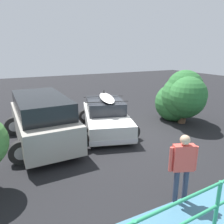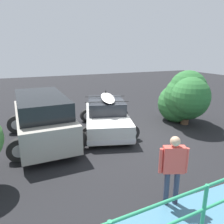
# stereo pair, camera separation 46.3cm
# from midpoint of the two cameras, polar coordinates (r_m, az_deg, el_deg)

# --- Properties ---
(ground_plane) EXTENTS (44.00, 44.00, 0.02)m
(ground_plane) POSITION_cam_midpoint_polar(r_m,az_deg,el_deg) (9.23, 5.93, -5.37)
(ground_plane) COLOR black
(ground_plane) RESTS_ON ground
(sedan_car) EXTENTS (2.96, 4.33, 1.57)m
(sedan_car) POSITION_cam_midpoint_polar(r_m,az_deg,el_deg) (9.32, -0.07, -1.02)
(sedan_car) COLOR silver
(sedan_car) RESTS_ON ground
(suv_car) EXTENTS (2.58, 4.64, 1.76)m
(suv_car) POSITION_cam_midpoint_polar(r_m,az_deg,el_deg) (8.43, -16.30, -1.42)
(suv_car) COLOR #9E998E
(suv_car) RESTS_ON ground
(person_bystander) EXTENTS (0.59, 0.34, 1.62)m
(person_bystander) POSITION_cam_midpoint_polar(r_m,az_deg,el_deg) (5.03, 18.34, -12.96)
(person_bystander) COLOR #33384C
(person_bystander) RESTS_ON ground
(bush_near_left) EXTENTS (2.26, 2.93, 2.55)m
(bush_near_left) POSITION_cam_midpoint_polar(r_m,az_deg,el_deg) (10.61, 19.60, 3.67)
(bush_near_left) COLOR brown
(bush_near_left) RESTS_ON ground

